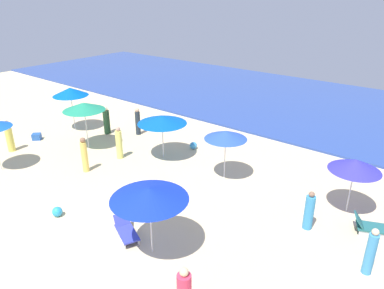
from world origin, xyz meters
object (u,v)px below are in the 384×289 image
Objects in this scene: lounge_chair_0_0 at (126,231)px; umbrella_3 at (70,92)px; umbrella_2 at (226,135)px; beachgoer_4 at (119,143)px; beachgoer_3 at (309,212)px; beach_ball_2 at (193,145)px; umbrella_4 at (84,106)px; umbrella_1 at (355,165)px; beachgoer_6 at (9,137)px; beachgoer_7 at (370,252)px; beachgoer_0 at (84,155)px; beach_ball_0 at (57,212)px; lounge_chair_1_0 at (371,227)px; beachgoer_1 at (107,121)px; umbrella_6 at (162,120)px; umbrella_0 at (149,194)px; beachgoer_2 at (138,122)px; cooler_box_1 at (37,137)px.

lounge_chair_0_0 is 0.55× the size of umbrella_3.
umbrella_2 reaches higher than beachgoer_4.
beach_ball_2 is at bearing -166.03° from beachgoer_3.
umbrella_4 is at bearing 86.52° from lounge_chair_0_0.
beachgoer_3 is (15.25, -0.68, -1.72)m from umbrella_3.
lounge_chair_0_0 is 0.96× the size of beachgoer_3.
beachgoer_6 is (-15.95, -5.38, -1.22)m from umbrella_1.
beachgoer_7 reaches higher than beach_ball_2.
beachgoer_0 is 3.80m from beach_ball_0.
lounge_chair_1_0 is 11.89m from beachgoer_4.
beachgoer_1 is at bearing -177.99° from umbrella_1.
umbrella_6 is 6.73m from beach_ball_0.
beach_ball_0 is at bearing 129.13° from lounge_chair_0_0.
umbrella_4 reaches higher than beachgoer_7.
beachgoer_6 is 4.33× the size of beach_ball_2.
lounge_chair_0_0 is 6.87m from umbrella_6.
umbrella_0 is 1.10× the size of umbrella_1.
umbrella_3 is 6.70× the size of beach_ball_2.
beachgoer_3 is at bearing 97.72° from lounge_chair_1_0.
beach_ball_0 is at bearing -90.72° from beach_ball_2.
beachgoer_1 is 4.32× the size of beach_ball_0.
umbrella_3 is 9.80m from beach_ball_0.
umbrella_6 is at bearing -119.66° from beachgoer_7.
umbrella_4 is at bearing 102.13° from beachgoer_0.
beachgoer_2 is 4.11× the size of beach_ball_2.
beachgoer_0 is (5.19, -2.98, -1.58)m from umbrella_3.
beachgoer_6 is (-15.17, -3.36, 0.10)m from beachgoer_3.
beachgoer_7 is at bearing -39.80° from lounge_chair_0_0.
beachgoer_1 is at bearing 9.30° from cooler_box_1.
umbrella_6 is 4.10m from beachgoer_0.
beachgoer_7 reaches higher than cooler_box_1.
umbrella_3 is at bearing 88.13° from lounge_chair_0_0.
beach_ball_2 is (-7.69, 2.98, -0.50)m from beachgoer_3.
beachgoer_0 reaches higher than lounge_chair_1_0.
umbrella_0 is at bearing -65.34° from lounge_chair_0_0.
umbrella_4 is 6.17m from beach_ball_2.
beachgoer_4 is at bearing -10.39° from umbrella_3.
lounge_chair_1_0 is 9.73m from beach_ball_2.
beachgoer_7 is at bearing -41.70° from cooler_box_1.
beach_ball_0 is 0.98× the size of beach_ball_2.
beachgoer_7 is at bearing -6.39° from beachgoer_1.
beachgoer_4 is (-6.43, 4.18, -1.42)m from umbrella_0.
beachgoer_1 reaches higher than beachgoer_3.
umbrella_0 is at bearing -92.85° from beachgoer_3.
lounge_chair_0_0 is 3.73× the size of beach_ball_0.
umbrella_0 is at bearing 10.65° from beach_ball_0.
lounge_chair_0_0 is at bearing -61.57° from beachgoer_0.
beachgoer_7 is (6.85, -2.34, -1.37)m from umbrella_2.
beachgoer_0 is at bearing 128.43° from beachgoer_2.
beachgoer_6 is at bearing -132.35° from beachgoer_3.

